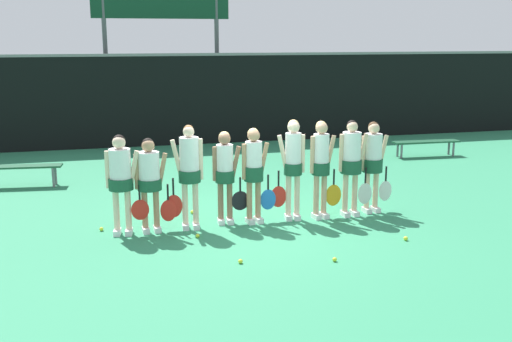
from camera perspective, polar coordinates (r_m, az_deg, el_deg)
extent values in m
plane|color=#2D7F56|center=(10.73, -0.04, -4.89)|extent=(140.00, 140.00, 0.00)
cube|color=black|center=(18.34, -6.43, 6.66)|extent=(60.00, 0.06, 2.67)
cube|color=slate|center=(18.24, -6.54, 10.97)|extent=(60.00, 0.08, 0.08)
cylinder|color=#515156|center=(19.28, -14.10, 10.15)|extent=(0.14, 0.14, 5.02)
cylinder|color=#515156|center=(19.62, -3.74, 10.54)|extent=(0.14, 0.14, 5.02)
cube|color=#19472D|center=(14.12, -21.89, 0.39)|extent=(1.97, 0.57, 0.04)
cylinder|color=slate|center=(14.12, -18.56, -0.34)|extent=(0.06, 0.06, 0.44)
cylinder|color=slate|center=(13.88, -18.73, -0.57)|extent=(0.06, 0.06, 0.44)
cube|color=#19472D|center=(17.12, 15.89, 2.70)|extent=(1.89, 0.46, 0.04)
cylinder|color=slate|center=(17.63, 17.89, 2.13)|extent=(0.06, 0.06, 0.39)
cylinder|color=slate|center=(17.41, 18.29, 1.98)|extent=(0.06, 0.06, 0.39)
cylinder|color=slate|center=(16.94, 13.34, 2.00)|extent=(0.06, 0.06, 0.39)
cylinder|color=slate|center=(16.72, 13.69, 1.84)|extent=(0.06, 0.06, 0.39)
cylinder|color=beige|center=(10.22, -12.07, -3.74)|extent=(0.10, 0.10, 0.80)
cylinder|color=beige|center=(10.25, -13.15, -3.75)|extent=(0.10, 0.10, 0.80)
cube|color=white|center=(10.30, -12.00, -5.69)|extent=(0.15, 0.25, 0.09)
cube|color=white|center=(10.32, -13.07, -5.70)|extent=(0.15, 0.25, 0.09)
cylinder|color=#194C33|center=(10.11, -12.74, -1.19)|extent=(0.41, 0.41, 0.20)
cylinder|color=white|center=(10.05, -12.81, 0.23)|extent=(0.35, 0.35, 0.65)
sphere|color=beige|center=(9.97, -12.93, 2.67)|extent=(0.21, 0.21, 0.21)
sphere|color=black|center=(9.99, -12.93, 2.84)|extent=(0.20, 0.20, 0.20)
cylinder|color=beige|center=(10.03, -11.58, 0.18)|extent=(0.21, 0.11, 0.62)
cylinder|color=beige|center=(10.09, -13.97, 0.13)|extent=(0.08, 0.08, 0.62)
cylinder|color=black|center=(10.09, -11.04, -2.00)|extent=(0.03, 0.03, 0.25)
ellipsoid|color=red|center=(10.17, -10.97, -3.65)|extent=(0.30, 0.03, 0.35)
cylinder|color=tan|center=(10.28, -9.47, -3.64)|extent=(0.10, 0.10, 0.76)
cylinder|color=tan|center=(10.26, -10.54, -3.72)|extent=(0.10, 0.10, 0.76)
cube|color=white|center=(10.35, -9.37, -5.47)|extent=(0.12, 0.25, 0.09)
cube|color=white|center=(10.33, -10.44, -5.55)|extent=(0.12, 0.25, 0.09)
cylinder|color=#194C33|center=(10.16, -10.10, -1.26)|extent=(0.41, 0.41, 0.19)
cylinder|color=white|center=(10.10, -10.15, 0.08)|extent=(0.35, 0.35, 0.62)
sphere|color=tan|center=(10.02, -10.24, 2.39)|extent=(0.21, 0.21, 0.21)
sphere|color=black|center=(10.04, -10.26, 2.56)|extent=(0.20, 0.20, 0.20)
cylinder|color=tan|center=(10.13, -8.94, 0.08)|extent=(0.20, 0.09, 0.59)
cylinder|color=tan|center=(10.08, -11.31, -0.08)|extent=(0.08, 0.08, 0.58)
cylinder|color=black|center=(10.21, -8.40, -2.00)|extent=(0.03, 0.03, 0.27)
ellipsoid|color=red|center=(10.30, -8.34, -3.75)|extent=(0.27, 0.03, 0.38)
cylinder|color=beige|center=(10.35, -5.77, -3.16)|extent=(0.10, 0.10, 0.86)
cylinder|color=beige|center=(10.34, -6.77, -3.20)|extent=(0.10, 0.10, 0.86)
cube|color=white|center=(10.43, -5.71, -5.23)|extent=(0.13, 0.25, 0.09)
cube|color=white|center=(10.42, -6.70, -5.27)|extent=(0.13, 0.25, 0.09)
cylinder|color=#194C33|center=(10.22, -6.34, -0.47)|extent=(0.38, 0.38, 0.21)
cylinder|color=white|center=(10.15, -6.38, 1.16)|extent=(0.33, 0.33, 0.74)
sphere|color=beige|center=(10.07, -6.44, 3.75)|extent=(0.19, 0.19, 0.19)
sphere|color=olive|center=(10.09, -6.45, 3.90)|extent=(0.18, 0.18, 0.18)
cylinder|color=beige|center=(10.15, -7.52, 1.05)|extent=(0.23, 0.09, 0.70)
cylinder|color=beige|center=(10.17, -5.29, 1.13)|extent=(0.08, 0.08, 0.70)
cylinder|color=black|center=(10.23, -7.89, -1.47)|extent=(0.03, 0.03, 0.29)
ellipsoid|color=red|center=(10.31, -7.83, -3.34)|extent=(0.30, 0.03, 0.40)
cylinder|color=#8C664C|center=(10.60, -2.52, -2.93)|extent=(0.10, 0.10, 0.78)
cylinder|color=#8C664C|center=(10.58, -3.39, -2.97)|extent=(0.10, 0.10, 0.78)
cube|color=white|center=(10.67, -2.48, -4.76)|extent=(0.13, 0.25, 0.09)
cube|color=white|center=(10.65, -3.34, -4.80)|extent=(0.13, 0.25, 0.09)
cylinder|color=#194C33|center=(10.47, -2.98, -0.50)|extent=(0.34, 0.34, 0.21)
cylinder|color=white|center=(10.42, -3.00, 0.80)|extent=(0.29, 0.29, 0.63)
sphere|color=#8C664C|center=(10.34, -3.02, 3.09)|extent=(0.21, 0.21, 0.21)
sphere|color=#D8B772|center=(10.36, -3.04, 3.26)|extent=(0.20, 0.20, 0.20)
cylinder|color=#8C664C|center=(10.45, -1.98, 0.76)|extent=(0.20, 0.09, 0.61)
cylinder|color=#8C664C|center=(10.40, -3.96, 0.69)|extent=(0.08, 0.08, 0.60)
cylinder|color=black|center=(10.52, -1.52, -1.27)|extent=(0.03, 0.03, 0.25)
ellipsoid|color=black|center=(10.60, -1.51, -2.85)|extent=(0.32, 0.03, 0.35)
cylinder|color=tan|center=(10.63, 0.19, -2.79)|extent=(0.10, 0.10, 0.81)
cylinder|color=tan|center=(10.57, -0.63, -2.88)|extent=(0.10, 0.10, 0.81)
cube|color=white|center=(10.71, 0.24, -4.68)|extent=(0.14, 0.25, 0.09)
cube|color=white|center=(10.65, -0.57, -4.78)|extent=(0.14, 0.25, 0.09)
cylinder|color=#194C33|center=(10.48, -0.23, -0.24)|extent=(0.34, 0.34, 0.26)
cylinder|color=white|center=(10.43, -0.23, 1.04)|extent=(0.30, 0.30, 0.66)
sphere|color=tan|center=(10.35, -0.23, 3.41)|extent=(0.22, 0.22, 0.22)
sphere|color=#D8B772|center=(10.36, -0.27, 3.57)|extent=(0.20, 0.20, 0.20)
cylinder|color=tan|center=(10.50, 0.73, 1.04)|extent=(0.21, 0.10, 0.63)
cylinder|color=tan|center=(10.37, -1.14, 0.89)|extent=(0.08, 0.08, 0.62)
cylinder|color=black|center=(10.60, 1.16, -1.06)|extent=(0.03, 0.03, 0.27)
ellipsoid|color=blue|center=(10.68, 1.16, -2.73)|extent=(0.29, 0.03, 0.37)
cylinder|color=beige|center=(10.83, 3.92, -2.39)|extent=(0.10, 0.10, 0.86)
cylinder|color=beige|center=(10.80, 3.10, -2.41)|extent=(0.10, 0.10, 0.86)
cube|color=white|center=(10.90, 3.91, -4.39)|extent=(0.14, 0.25, 0.09)
cube|color=white|center=(10.88, 3.10, -4.42)|extent=(0.14, 0.25, 0.09)
cylinder|color=#194C33|center=(10.69, 3.54, 0.22)|extent=(0.33, 0.33, 0.21)
cylinder|color=white|center=(10.63, 3.56, 1.72)|extent=(0.28, 0.28, 0.72)
sphere|color=beige|center=(10.55, 3.60, 4.21)|extent=(0.22, 0.22, 0.22)
sphere|color=#D8B772|center=(10.57, 3.58, 4.37)|extent=(0.20, 0.20, 0.20)
cylinder|color=beige|center=(10.61, 2.59, 1.63)|extent=(0.22, 0.10, 0.68)
cylinder|color=beige|center=(10.67, 4.47, 1.67)|extent=(0.08, 0.08, 0.68)
cylinder|color=black|center=(10.67, 2.16, -0.71)|extent=(0.03, 0.03, 0.28)
ellipsoid|color=red|center=(10.75, 2.15, -2.46)|extent=(0.29, 0.03, 0.39)
cylinder|color=tan|center=(10.97, 6.48, -2.28)|extent=(0.10, 0.10, 0.85)
cylinder|color=tan|center=(10.90, 5.75, -2.36)|extent=(0.10, 0.10, 0.85)
cube|color=white|center=(11.04, 6.50, -4.22)|extent=(0.13, 0.25, 0.09)
cube|color=white|center=(10.98, 5.78, -4.31)|extent=(0.13, 0.25, 0.09)
cylinder|color=#194C33|center=(10.81, 6.18, 0.25)|extent=(0.32, 0.32, 0.22)
cylinder|color=white|center=(10.76, 6.22, 1.67)|extent=(0.28, 0.28, 0.70)
sphere|color=tan|center=(10.68, 6.28, 4.09)|extent=(0.22, 0.22, 0.22)
sphere|color=#D8B772|center=(10.69, 6.23, 4.25)|extent=(0.20, 0.20, 0.20)
cylinder|color=tan|center=(10.84, 7.07, 1.67)|extent=(0.22, 0.10, 0.67)
cylinder|color=tan|center=(10.69, 5.39, 1.55)|extent=(0.08, 0.08, 0.67)
cylinder|color=black|center=(10.95, 7.43, -0.56)|extent=(0.03, 0.03, 0.29)
ellipsoid|color=orange|center=(11.03, 7.38, -2.30)|extent=(0.30, 0.03, 0.40)
cylinder|color=beige|center=(11.19, 9.38, -2.08)|extent=(0.10, 0.10, 0.84)
cylinder|color=beige|center=(11.11, 8.50, -2.15)|extent=(0.10, 0.10, 0.84)
cube|color=white|center=(11.26, 9.37, -3.98)|extent=(0.11, 0.24, 0.09)
cube|color=white|center=(11.19, 8.50, -4.05)|extent=(0.11, 0.24, 0.09)
cylinder|color=#194C33|center=(11.03, 9.03, 0.44)|extent=(0.39, 0.39, 0.25)
cylinder|color=white|center=(10.98, 9.08, 1.83)|extent=(0.34, 0.34, 0.72)
sphere|color=beige|center=(10.90, 9.16, 4.19)|extent=(0.20, 0.20, 0.20)
sphere|color=black|center=(10.92, 9.13, 4.33)|extent=(0.18, 0.18, 0.18)
cylinder|color=beige|center=(11.06, 10.07, 1.81)|extent=(0.22, 0.08, 0.68)
cylinder|color=beige|center=(10.90, 8.12, 1.72)|extent=(0.08, 0.08, 0.68)
cylinder|color=black|center=(11.17, 10.40, -0.42)|extent=(0.03, 0.03, 0.29)
ellipsoid|color=silver|center=(11.25, 10.33, -2.13)|extent=(0.27, 0.03, 0.40)
cylinder|color=beige|center=(11.49, 11.31, -1.84)|extent=(0.10, 0.10, 0.82)
cylinder|color=beige|center=(11.41, 10.50, -1.91)|extent=(0.10, 0.10, 0.82)
cube|color=white|center=(11.56, 11.31, -3.61)|extent=(0.12, 0.24, 0.09)
cube|color=white|center=(11.48, 10.50, -3.70)|extent=(0.12, 0.24, 0.09)
cylinder|color=#194C33|center=(11.34, 11.01, 0.54)|extent=(0.38, 0.38, 0.25)
cylinder|color=white|center=(11.29, 11.07, 1.80)|extent=(0.33, 0.33, 0.68)
sphere|color=beige|center=(11.22, 11.16, 4.01)|extent=(0.21, 0.21, 0.21)
sphere|color=#4C331E|center=(11.23, 11.12, 4.16)|extent=(0.19, 0.19, 0.19)
cylinder|color=beige|center=(11.39, 11.98, 1.78)|extent=(0.21, 0.09, 0.64)
cylinder|color=beige|center=(11.20, 10.18, 1.68)|extent=(0.08, 0.08, 0.64)
cylinder|color=black|center=(11.50, 12.28, -0.25)|extent=(0.03, 0.03, 0.28)
ellipsoid|color=silver|center=(11.57, 12.21, -1.86)|extent=(0.26, 0.03, 0.39)
sphere|color=#CCE033|center=(8.84, -1.49, -8.59)|extent=(0.07, 0.07, 0.07)
sphere|color=#CCE033|center=(12.70, 0.24, -1.93)|extent=(0.07, 0.07, 0.07)
sphere|color=#CCE033|center=(8.99, 7.50, -8.35)|extent=(0.07, 0.07, 0.07)
sphere|color=#CCE033|center=(11.28, -6.08, -3.90)|extent=(0.07, 0.07, 0.07)
sphere|color=#CCE033|center=(12.15, -2.12, -2.63)|extent=(0.06, 0.06, 0.06)
sphere|color=#CCE033|center=(10.08, 14.07, -6.25)|extent=(0.07, 0.07, 0.07)
sphere|color=#CCE033|center=(9.97, -5.58, -6.16)|extent=(0.06, 0.06, 0.06)
sphere|color=#CCE033|center=(10.58, -14.51, -5.38)|extent=(0.07, 0.07, 0.07)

